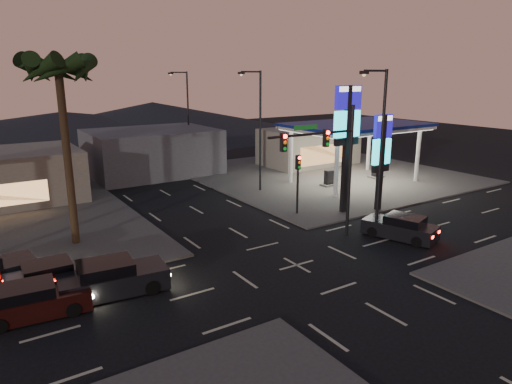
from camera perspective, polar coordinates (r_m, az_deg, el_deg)
ground at (r=24.31m, az=5.11°, el=-9.09°), size 140.00×140.00×0.00m
corner_lot_ne at (r=45.87m, az=8.54°, el=2.20°), size 24.00×24.00×0.12m
gas_station at (r=42.20m, az=12.42°, el=7.88°), size 12.20×8.20×5.47m
convenience_store at (r=50.53m, az=6.57°, el=5.64°), size 10.00×6.00×4.00m
pylon_sign_tall at (r=32.22m, az=11.31°, el=8.33°), size 2.20×0.35×9.00m
pylon_sign_short at (r=33.56m, az=15.44°, el=5.33°), size 1.60×0.35×7.00m
traffic_signal_mast at (r=26.62m, az=9.10°, el=4.63°), size 6.10×0.39×8.00m
pedestal_signal at (r=31.90m, az=5.28°, el=2.17°), size 0.32×0.39×4.30m
streetlight_near at (r=27.99m, az=15.16°, el=5.81°), size 2.14×0.25×10.00m
streetlight_mid at (r=37.83m, az=0.28°, el=8.45°), size 2.14×0.25×10.00m
streetlight_far at (r=50.07m, az=-8.70°, el=9.77°), size 2.14×0.25×10.00m
palm_a at (r=27.36m, az=-23.38°, el=12.77°), size 4.41×4.41×10.86m
building_far_mid at (r=46.84m, az=-12.86°, el=4.92°), size 12.00×9.00×4.40m
hill_right at (r=82.95m, az=-12.74°, el=9.17°), size 50.00×50.00×5.00m
hill_center at (r=79.03m, az=-23.02°, el=7.77°), size 60.00×60.00×4.00m
car_lane_a_front at (r=22.00m, az=-17.56°, el=-10.28°), size 5.00×2.43×1.58m
car_lane_a_mid at (r=21.34m, az=-26.03°, el=-12.17°), size 4.47×2.15×1.42m
car_lane_b_front at (r=23.37m, az=-24.03°, el=-9.66°), size 4.25×1.83×1.38m
suv_station at (r=29.16m, az=17.66°, el=-4.26°), size 3.08×4.66×1.44m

